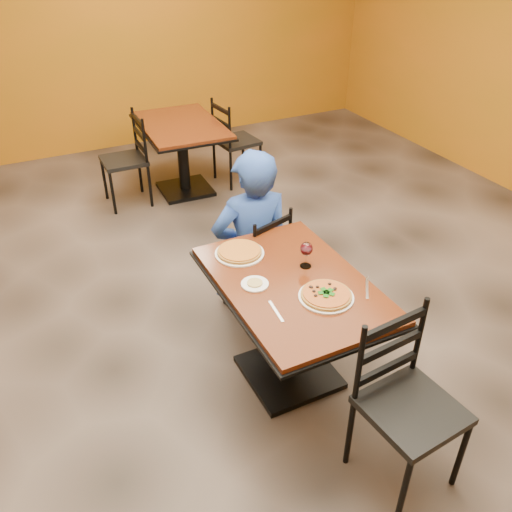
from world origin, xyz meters
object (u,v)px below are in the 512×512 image
chair_second_right (237,141)px  plate_far (240,253)px  pizza_main (326,295)px  wine_glass (306,254)px  chair_main_near (412,411)px  pizza_far (240,251)px  chair_second_left (124,161)px  side_plate (255,284)px  plate_main (326,297)px  chair_main_far (256,258)px  table_second (182,142)px  diner (252,229)px  table_main (292,307)px

chair_second_right → plate_far: chair_second_right is taller
pizza_main → wine_glass: 0.33m
chair_main_near → plate_far: 1.37m
plate_far → pizza_far: size_ratio=1.11×
chair_second_left → pizza_far: size_ratio=3.29×
pizza_far → chair_second_left: bearing=93.1°
side_plate → wine_glass: 0.37m
plate_far → pizza_far: (0.00, -0.00, 0.02)m
chair_second_left → pizza_main: (0.38, -3.10, 0.31)m
chair_main_near → plate_main: size_ratio=3.14×
plate_far → side_plate: size_ratio=1.94×
pizza_far → pizza_main: bearing=-68.5°
chair_main_near → chair_second_right: bearing=73.3°
chair_second_right → plate_far: size_ratio=2.94×
chair_main_far → pizza_main: (-0.05, -0.98, 0.35)m
table_second → side_plate: size_ratio=7.51×
chair_second_left → diner: 2.07m
table_second → pizza_main: pizza_main is taller
diner → plate_main: (-0.06, -1.08, 0.14)m
chair_second_right → pizza_far: bearing=150.3°
pizza_main → plate_far: 0.67m
table_main → plate_main: 0.31m
chair_main_far → plate_far: chair_main_far is taller
table_main → chair_main_near: (0.17, -0.90, -0.07)m
diner → pizza_main: (-0.06, -1.08, 0.16)m
chair_main_near → plate_far: size_ratio=3.14×
chair_second_left → table_second: bearing=90.5°
chair_second_right → plate_main: size_ratio=2.94×
table_main → plate_main: size_ratio=3.97×
plate_far → side_plate: same height
plate_main → plate_far: size_ratio=1.00×
chair_second_left → wine_glass: bearing=9.4°
side_plate → chair_main_near: bearing=-68.0°
side_plate → wine_glass: size_ratio=0.89×
chair_main_far → chair_second_left: (-0.43, 2.11, 0.04)m
chair_main_near → chair_second_right: chair_main_near is taller
pizza_main → table_main: bearing=112.1°
plate_main → pizza_far: (-0.24, 0.62, 0.02)m
chair_main_far → pizza_far: chair_main_far is taller
chair_main_near → side_plate: chair_main_near is taller
wine_glass → chair_main_near: bearing=-88.3°
table_main → wine_glass: wine_glass is taller
table_main → pizza_main: size_ratio=4.33×
chair_main_near → plate_main: bearing=92.1°
table_main → pizza_far: size_ratio=4.39×
chair_second_right → pizza_main: (-0.86, -3.10, 0.32)m
table_main → plate_far: plate_far is taller
pizza_main → diner: bearing=86.6°
table_main → diner: 0.88m
chair_main_near → wine_glass: bearing=86.5°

